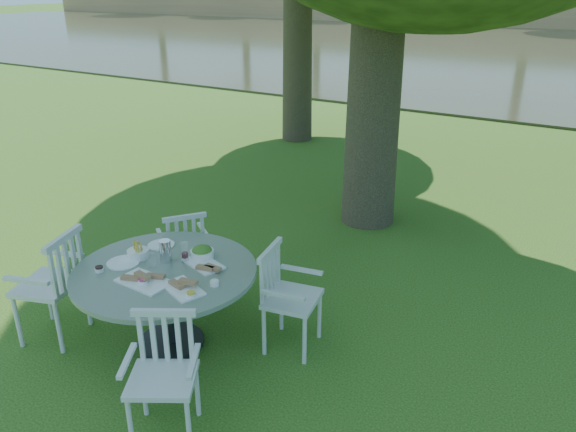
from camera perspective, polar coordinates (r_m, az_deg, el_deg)
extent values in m
plane|color=#1D430D|center=(5.52, -1.10, -8.85)|extent=(140.00, 140.00, 0.00)
cylinder|color=black|center=(5.06, -11.75, -12.38)|extent=(0.56, 0.56, 0.04)
cylinder|color=black|center=(4.88, -12.07, -9.08)|extent=(0.12, 0.12, 0.64)
cylinder|color=slate|center=(4.71, -12.40, -5.54)|extent=(1.50, 1.50, 0.04)
cylinder|color=silver|center=(4.63, 1.69, -12.53)|extent=(0.04, 0.04, 0.44)
cylinder|color=silver|center=(4.94, 3.21, -10.05)|extent=(0.04, 0.04, 0.44)
cylinder|color=silver|center=(4.73, -2.45, -11.65)|extent=(0.04, 0.04, 0.44)
cylinder|color=silver|center=(5.04, -0.68, -9.29)|extent=(0.04, 0.04, 0.44)
cube|color=silver|center=(4.70, 0.46, -8.40)|extent=(0.49, 0.52, 0.04)
cube|color=silver|center=(4.66, -1.82, -5.78)|extent=(0.12, 0.45, 0.45)
cylinder|color=silver|center=(6.03, -9.07, -4.04)|extent=(0.03, 0.03, 0.41)
cylinder|color=silver|center=(5.97, -12.50, -4.59)|extent=(0.03, 0.03, 0.41)
cylinder|color=silver|center=(5.74, -8.28, -5.43)|extent=(0.03, 0.03, 0.41)
cylinder|color=silver|center=(5.68, -11.89, -6.02)|extent=(0.03, 0.03, 0.41)
cube|color=silver|center=(5.75, -10.59, -3.02)|extent=(0.56, 0.57, 0.04)
cube|color=silver|center=(5.51, -10.33, -1.99)|extent=(0.28, 0.36, 0.42)
cylinder|color=silver|center=(5.61, -23.13, -7.48)|extent=(0.04, 0.04, 0.49)
cylinder|color=silver|center=(5.32, -25.77, -9.66)|extent=(0.04, 0.04, 0.49)
cylinder|color=silver|center=(5.40, -19.72, -8.12)|extent=(0.04, 0.04, 0.49)
cylinder|color=silver|center=(5.10, -22.26, -10.46)|extent=(0.04, 0.04, 0.49)
cube|color=silver|center=(5.23, -23.15, -6.41)|extent=(0.59, 0.62, 0.04)
cube|color=silver|center=(5.01, -21.53, -4.50)|extent=(0.20, 0.49, 0.50)
cylinder|color=silver|center=(4.04, -15.72, -19.80)|extent=(0.03, 0.03, 0.43)
cylinder|color=silver|center=(3.96, -10.07, -20.28)|extent=(0.03, 0.03, 0.43)
cylinder|color=silver|center=(4.29, -14.45, -16.76)|extent=(0.03, 0.03, 0.43)
cylinder|color=silver|center=(4.21, -9.21, -17.12)|extent=(0.03, 0.03, 0.43)
cube|color=silver|center=(3.97, -12.66, -15.92)|extent=(0.58, 0.57, 0.04)
cube|color=silver|center=(4.00, -12.31, -11.99)|extent=(0.40, 0.26, 0.44)
cube|color=white|center=(4.54, -14.38, -6.47)|extent=(0.44, 0.28, 0.02)
cube|color=white|center=(4.38, -10.64, -7.29)|extent=(0.42, 0.32, 0.01)
cube|color=white|center=(4.71, -8.56, -4.84)|extent=(0.41, 0.30, 0.02)
cylinder|color=white|center=(4.88, -16.38, -4.57)|extent=(0.27, 0.27, 0.01)
cylinder|color=white|center=(5.11, -12.77, -2.89)|extent=(0.24, 0.24, 0.01)
cylinder|color=white|center=(4.93, -14.99, -3.72)|extent=(0.18, 0.18, 0.07)
cylinder|color=white|center=(4.82, -8.72, -3.83)|extent=(0.20, 0.20, 0.07)
cylinder|color=silver|center=(4.78, -12.36, -3.51)|extent=(0.10, 0.10, 0.19)
cylinder|color=white|center=(4.75, -10.45, -3.63)|extent=(0.07, 0.07, 0.18)
cylinder|color=white|center=(4.81, -13.00, -3.96)|extent=(0.06, 0.06, 0.11)
cylinder|color=white|center=(4.73, -13.75, -4.42)|extent=(0.07, 0.07, 0.12)
cylinder|color=white|center=(4.52, -14.51, -6.52)|extent=(0.08, 0.08, 0.03)
cylinder|color=white|center=(4.26, -9.82, -7.94)|extent=(0.08, 0.08, 0.03)
cylinder|color=white|center=(4.39, -7.47, -6.82)|extent=(0.07, 0.07, 0.03)
cylinder|color=white|center=(4.80, -18.62, -5.19)|extent=(0.07, 0.07, 0.03)
cube|color=#31331E|center=(27.23, 26.80, 14.32)|extent=(100.00, 28.00, 0.12)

